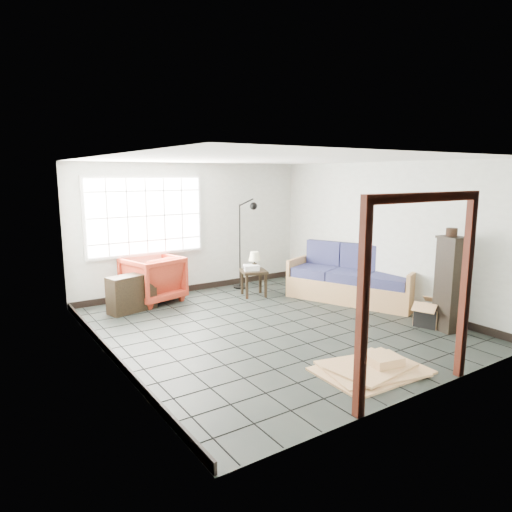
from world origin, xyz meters
TOP-DOWN VIEW (x-y plane):
  - ground at (0.00, 0.00)m, footprint 5.50×5.50m
  - room_shell at (0.00, 0.03)m, footprint 5.02×5.52m
  - window_panel at (-1.00, 2.70)m, footprint 2.32×0.08m
  - doorway_trim at (0.00, -2.70)m, footprint 1.80×0.08m
  - futon_sofa at (2.22, 0.39)m, footprint 1.75×2.55m
  - armchair at (-1.02, 2.40)m, footprint 1.12×1.08m
  - side_table at (0.79, 1.69)m, footprint 0.60×0.60m
  - table_lamp at (0.84, 1.75)m, footprint 0.23×0.23m
  - projector at (0.74, 1.70)m, footprint 0.36×0.33m
  - floor_lamp at (1.01, 2.30)m, footprint 0.50×0.49m
  - console_shelf at (-1.56, 2.02)m, footprint 0.89×0.53m
  - tall_shelf at (2.15, -1.65)m, footprint 0.38×0.45m
  - pot at (2.14, -1.63)m, footprint 0.17×0.17m
  - open_box at (2.15, -1.33)m, footprint 0.80×0.57m
  - cardboard_pile at (0.06, -2.07)m, footprint 1.34×1.09m

SIDE VIEW (x-z plane):
  - ground at x=0.00m, z-range 0.00..0.00m
  - cardboard_pile at x=0.06m, z-range -0.05..0.15m
  - open_box at x=2.15m, z-range -0.06..0.35m
  - console_shelf at x=-1.56m, z-range 0.00..0.65m
  - futon_sofa at x=2.22m, z-range -0.15..0.91m
  - side_table at x=0.79m, z-range 0.17..0.69m
  - armchair at x=-1.02m, z-range 0.00..0.96m
  - projector at x=0.74m, z-range 0.52..0.62m
  - tall_shelf at x=2.15m, z-range 0.01..1.48m
  - table_lamp at x=0.84m, z-range 0.59..0.94m
  - floor_lamp at x=1.01m, z-range 0.06..1.96m
  - doorway_trim at x=0.00m, z-range 0.28..2.48m
  - pot at x=2.14m, z-range 1.46..1.59m
  - window_panel at x=-1.00m, z-range 0.84..2.36m
  - room_shell at x=0.00m, z-range 0.37..2.98m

